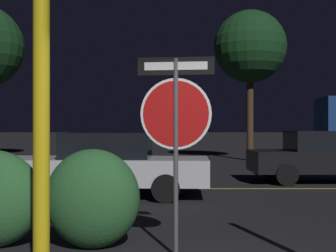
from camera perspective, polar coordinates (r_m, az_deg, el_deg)
name	(u,v)px	position (r m, az deg, el deg)	size (l,w,h in m)	color
road_center_stripe	(185,189)	(12.15, 2.11, -7.63)	(40.39, 0.12, 0.01)	gold
stop_sign	(176,114)	(5.76, 1.01, 1.42)	(0.95, 0.14, 2.46)	#4C4C51
yellow_pole_left	(42,126)	(4.51, -15.14, -0.03)	(0.15, 0.15, 3.20)	yellow
hedge_bush_2	(93,198)	(6.30, -9.10, -8.72)	(1.24, 0.87, 1.30)	#285B2D
passing_car_2	(103,165)	(10.82, -7.95, -4.73)	(5.04, 1.95, 1.46)	silver
passing_car_3	(322,157)	(14.23, 18.23, -3.59)	(4.21, 1.98, 1.48)	black
tree_1	(250,47)	(22.72, 10.02, 9.43)	(3.42, 3.42, 7.10)	#422D1E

